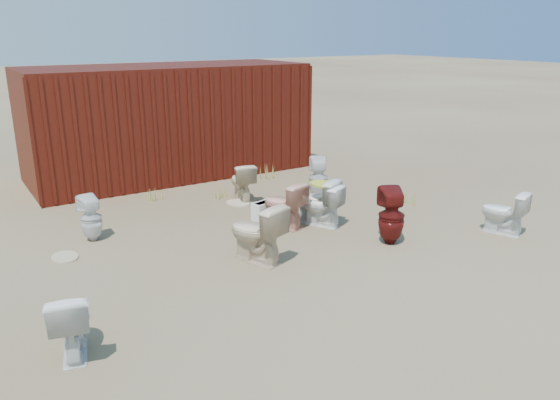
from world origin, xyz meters
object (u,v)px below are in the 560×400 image
shipping_container (168,120)px  toilet_back_e (318,178)px  toilet_front_c (316,201)px  toilet_front_maroon (391,216)px  toilet_front_pink (284,205)px  loose_tank (265,211)px  toilet_front_e (504,212)px  toilet_back_beige_left (256,233)px  toilet_front_a (71,322)px  toilet_back_yellowlid (322,205)px  toilet_back_a (91,218)px  toilet_back_beige_right (242,182)px

shipping_container → toilet_back_e: 3.88m
toilet_front_c → toilet_front_maroon: (0.43, -1.33, 0.05)m
toilet_front_pink → loose_tank: (-0.11, 0.40, -0.21)m
toilet_front_pink → toilet_front_e: (2.78, -2.14, -0.03)m
toilet_front_pink → toilet_back_beige_left: toilet_back_beige_left is taller
toilet_front_a → toilet_back_e: size_ratio=0.87×
toilet_front_c → toilet_back_yellowlid: 0.15m
toilet_front_a → toilet_front_c: toilet_front_c is taller
toilet_front_maroon → toilet_back_a: 4.58m
toilet_front_pink → toilet_front_maroon: toilet_front_maroon is taller
shipping_container → toilet_back_a: 4.30m
toilet_front_maroon → toilet_back_yellowlid: bearing=-44.6°
toilet_back_e → shipping_container: bearing=-34.3°
toilet_front_a → toilet_back_yellowlid: bearing=-144.8°
toilet_front_pink → toilet_front_c: toilet_front_c is taller
toilet_back_yellowlid → loose_tank: toilet_back_yellowlid is taller
toilet_front_maroon → toilet_back_e: (0.45, 2.46, -0.03)m
shipping_container → toilet_back_yellowlid: shipping_container is taller
loose_tank → toilet_back_beige_left: bearing=-141.1°
toilet_back_yellowlid → toilet_back_e: 1.53m
toilet_front_c → toilet_back_e: (0.88, 1.12, 0.02)m
toilet_front_c → loose_tank: (-0.66, 0.55, -0.21)m
toilet_front_pink → loose_tank: size_ratio=1.54×
toilet_front_e → toilet_front_c: bearing=-59.4°
toilet_front_maroon → toilet_back_beige_left: (-2.07, 0.50, -0.01)m
toilet_back_beige_left → toilet_front_pink: bearing=-157.3°
toilet_back_beige_left → shipping_container: bearing=-118.9°
toilet_back_a → toilet_back_beige_left: (1.72, -2.08, 0.07)m
toilet_front_pink → loose_tank: 0.46m
toilet_front_c → toilet_back_e: size_ratio=0.95×
toilet_back_beige_left → toilet_back_yellowlid: size_ratio=1.20×
loose_tank → toilet_back_a: bearing=149.9°
shipping_container → toilet_front_pink: size_ratio=7.79×
toilet_front_e → toilet_back_e: 3.39m
toilet_front_c → toilet_back_beige_right: size_ratio=1.07×
toilet_front_c → toilet_back_yellowlid: toilet_front_c is taller
toilet_back_beige_right → toilet_front_a: bearing=54.8°
toilet_front_pink → toilet_front_a: bearing=11.3°
toilet_back_beige_right → loose_tank: size_ratio=1.45×
toilet_back_beige_left → toilet_back_e: (2.52, 1.96, -0.02)m
toilet_back_e → loose_tank: 1.66m
toilet_front_a → toilet_back_beige_left: 2.89m
toilet_back_beige_left → toilet_front_c: bearing=-172.5°
toilet_front_a → toilet_front_e: size_ratio=1.01×
toilet_front_maroon → toilet_back_yellowlid: (-0.42, 1.19, -0.08)m
toilet_back_a → toilet_back_beige_right: toilet_back_beige_right is taller
toilet_front_pink → toilet_back_a: 3.02m
toilet_back_e → toilet_back_a: bearing=28.7°
toilet_front_pink → toilet_back_yellowlid: bearing=136.1°
shipping_container → toilet_back_yellowlid: size_ratio=8.46×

